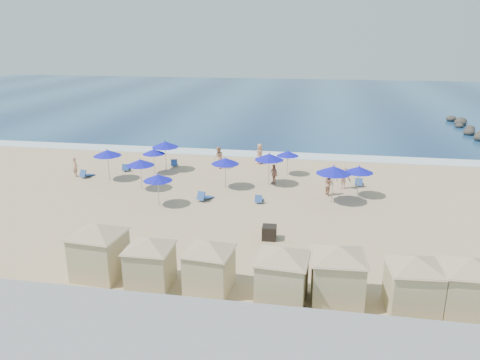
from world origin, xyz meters
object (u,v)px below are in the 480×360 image
(umbrella_4, at_px, (225,161))
(umbrella_6, at_px, (269,157))
(cabana_0, at_px, (98,243))
(umbrella_3, at_px, (165,144))
(beachgoer_1, at_px, (219,158))
(beachgoer_2, at_px, (274,174))
(cabana_1, at_px, (150,256))
(cabana_4, at_px, (338,267))
(beachgoer_4, at_px, (260,154))
(cabana_2, at_px, (209,259))
(umbrella_2, at_px, (140,162))
(umbrella_9, at_px, (334,170))
(cabana_6, at_px, (469,279))
(umbrella_1, at_px, (154,152))
(cabana_3, at_px, (282,268))
(trash_bin, at_px, (269,233))
(umbrella_5, at_px, (158,178))
(umbrella_7, at_px, (288,153))
(beachgoer_3, at_px, (343,178))
(cabana_5, at_px, (414,277))
(umbrella_8, at_px, (359,170))
(beachgoer_5, at_px, (329,184))
(beachgoer_0, at_px, (75,167))
(umbrella_0, at_px, (107,153))

(umbrella_4, xyz_separation_m, umbrella_6, (3.13, 1.29, 0.13))
(cabana_0, distance_m, umbrella_3, 18.07)
(beachgoer_1, relative_size, beachgoer_2, 1.21)
(cabana_0, height_order, cabana_1, cabana_0)
(cabana_4, distance_m, beachgoer_4, 22.68)
(cabana_2, xyz_separation_m, umbrella_2, (-8.32, 13.06, 0.57))
(cabana_0, relative_size, umbrella_3, 1.78)
(umbrella_2, xyz_separation_m, beachgoer_1, (4.43, 6.55, -1.13))
(cabana_4, relative_size, umbrella_9, 1.70)
(cabana_4, distance_m, beachgoer_2, 16.75)
(cabana_6, relative_size, umbrella_4, 1.88)
(umbrella_1, distance_m, umbrella_9, 15.14)
(cabana_3, relative_size, beachgoer_2, 2.85)
(trash_bin, relative_size, umbrella_5, 0.35)
(cabana_3, height_order, umbrella_7, cabana_3)
(umbrella_6, distance_m, beachgoer_3, 5.75)
(cabana_0, height_order, beachgoer_3, cabana_0)
(cabana_5, bearing_deg, umbrella_8, 95.06)
(cabana_4, relative_size, cabana_6, 1.02)
(cabana_2, distance_m, umbrella_5, 11.64)
(umbrella_3, distance_m, umbrella_7, 10.24)
(cabana_4, xyz_separation_m, umbrella_5, (-11.53, 10.05, 0.30))
(umbrella_5, height_order, beachgoer_5, umbrella_5)
(umbrella_4, relative_size, umbrella_6, 0.94)
(umbrella_8, bearing_deg, beachgoer_0, 177.12)
(cabana_2, distance_m, umbrella_7, 18.86)
(cabana_3, bearing_deg, beachgoer_1, 109.76)
(trash_bin, relative_size, umbrella_8, 0.34)
(umbrella_3, bearing_deg, cabana_1, -73.56)
(umbrella_7, bearing_deg, beachgoer_5, -53.71)
(trash_bin, distance_m, beachgoer_4, 16.10)
(cabana_5, xyz_separation_m, umbrella_9, (-3.07, 12.71, 0.78))
(umbrella_8, bearing_deg, umbrella_9, -137.59)
(beachgoer_1, distance_m, beachgoer_5, 10.74)
(cabana_2, distance_m, cabana_3, 3.32)
(cabana_4, relative_size, beachgoer_1, 2.45)
(umbrella_0, xyz_separation_m, umbrella_6, (12.64, 0.86, 0.02))
(cabana_1, bearing_deg, umbrella_7, 75.72)
(cabana_6, relative_size, beachgoer_1, 2.39)
(cabana_5, relative_size, beachgoer_3, 2.59)
(beachgoer_4, bearing_deg, cabana_1, 17.41)
(cabana_3, xyz_separation_m, cabana_4, (2.33, 0.37, 0.06))
(cabana_2, relative_size, cabana_6, 0.92)
(beachgoer_0, bearing_deg, beachgoer_4, -104.58)
(umbrella_7, relative_size, beachgoer_3, 1.23)
(cabana_0, relative_size, umbrella_9, 1.71)
(umbrella_9, bearing_deg, beachgoer_1, 143.25)
(umbrella_9, bearing_deg, beachgoer_5, 96.91)
(umbrella_4, relative_size, beachgoer_4, 1.33)
(umbrella_1, bearing_deg, cabana_6, -41.38)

